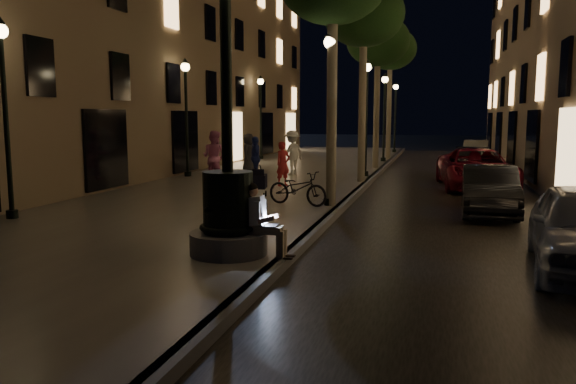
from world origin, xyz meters
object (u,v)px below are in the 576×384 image
(lamp_curb_a, at_px, (330,95))
(tree_second, at_px, (364,16))
(tree_third, at_px, (378,42))
(pedestrian_pink, at_px, (214,157))
(pedestrian_blue, at_px, (255,158))
(lamp_curb_d, at_px, (395,108))
(pedestrian_dark, at_px, (248,153))
(lamp_left_c, at_px, (261,106))
(car_third, at_px, (476,169))
(lamp_curb_c, at_px, (384,106))
(lamp_left_a, at_px, (4,92))
(car_fifth, at_px, (476,151))
(stroller, at_px, (259,182))
(fountain_lamppost, at_px, (228,199))
(pedestrian_red, at_px, (283,164))
(lamp_curb_b, at_px, (366,102))
(lamp_left_b, at_px, (186,102))
(car_rear, at_px, (469,162))
(seated_man_laptop, at_px, (261,218))
(bicycle, at_px, (298,188))
(tree_far, at_px, (390,50))
(pedestrian_white, at_px, (292,153))
(car_second, at_px, (489,190))

(lamp_curb_a, bearing_deg, tree_second, 89.05)
(tree_third, xyz_separation_m, pedestrian_pink, (-5.09, -7.97, -4.97))
(pedestrian_blue, bearing_deg, lamp_curb_a, 7.18)
(lamp_curb_d, height_order, pedestrian_dark, lamp_curb_d)
(lamp_left_c, xyz_separation_m, car_third, (11.40, -9.58, -2.49))
(lamp_curb_a, bearing_deg, lamp_curb_c, 90.00)
(lamp_left_a, distance_m, car_fifth, 26.34)
(tree_third, xyz_separation_m, stroller, (-2.32, -11.14, -5.44))
(fountain_lamppost, bearing_deg, lamp_left_c, 106.22)
(fountain_lamppost, bearing_deg, stroller, 103.31)
(lamp_left_c, relative_size, pedestrian_dark, 2.80)
(stroller, bearing_deg, pedestrian_pink, 120.25)
(fountain_lamppost, relative_size, lamp_left_a, 1.08)
(lamp_curb_a, xyz_separation_m, pedestrian_red, (-2.41, 3.91, -2.25))
(lamp_curb_b, bearing_deg, lamp_left_b, -164.27)
(car_third, relative_size, pedestrian_pink, 2.76)
(lamp_curb_b, relative_size, lamp_curb_c, 1.00)
(lamp_curb_c, relative_size, pedestrian_red, 3.05)
(lamp_curb_a, height_order, car_rear, lamp_curb_a)
(lamp_left_a, xyz_separation_m, lamp_left_c, (0.00, 20.00, 0.00))
(stroller, bearing_deg, fountain_lamppost, -87.59)
(seated_man_laptop, height_order, lamp_left_a, lamp_left_a)
(car_third, bearing_deg, pedestrian_pink, -171.14)
(lamp_left_a, xyz_separation_m, bicycle, (6.25, 3.78, -2.56))
(tree_far, xyz_separation_m, lamp_left_a, (-7.18, -22.00, -3.20))
(car_rear, distance_m, car_fifth, 7.82)
(tree_far, bearing_deg, tree_second, -89.90)
(fountain_lamppost, relative_size, lamp_curb_b, 1.08)
(lamp_left_a, bearing_deg, stroller, 45.48)
(lamp_curb_c, relative_size, lamp_left_b, 1.00)
(tree_second, bearing_deg, tree_third, 90.95)
(car_rear, xyz_separation_m, pedestrian_red, (-6.71, -7.55, 0.37))
(pedestrian_white, bearing_deg, lamp_left_a, 11.16)
(pedestrian_blue, xyz_separation_m, bicycle, (3.15, -5.79, -0.37))
(lamp_left_b, relative_size, pedestrian_blue, 2.85)
(bicycle, bearing_deg, car_rear, -7.99)
(pedestrian_red, xyz_separation_m, pedestrian_dark, (-2.72, 4.13, 0.07))
(lamp_curb_c, height_order, stroller, lamp_curb_c)
(lamp_curb_b, relative_size, car_second, 1.19)
(bicycle, bearing_deg, lamp_left_b, 60.96)
(pedestrian_red, distance_m, pedestrian_white, 3.94)
(car_third, xyz_separation_m, bicycle, (-5.15, -6.64, -0.07))
(car_second, distance_m, pedestrian_pink, 9.94)
(seated_man_laptop, xyz_separation_m, tree_far, (0.17, 24.00, 5.54))
(lamp_curb_a, xyz_separation_m, pedestrian_white, (-3.08, 7.78, -2.10))
(lamp_curb_a, relative_size, pedestrian_blue, 2.85)
(pedestrian_red, relative_size, pedestrian_blue, 0.93)
(car_rear, bearing_deg, lamp_left_c, 164.00)
(stroller, height_order, car_rear, car_rear)
(tree_third, relative_size, lamp_curb_a, 1.50)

